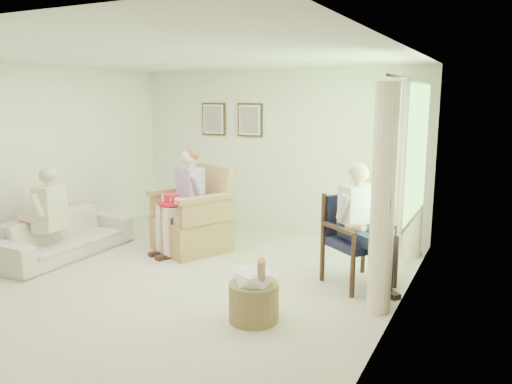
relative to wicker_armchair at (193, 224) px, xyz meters
The scene contains 18 objects.
floor 1.26m from the wicker_armchair, 64.00° to the right, with size 5.50×5.50×0.00m, color beige.
back_wall 1.98m from the wicker_armchair, 72.48° to the left, with size 5.00×0.04×2.60m, color silver.
left_wall 2.43m from the wicker_armchair, 151.29° to the right, with size 0.04×5.50×2.60m, color silver.
right_wall 3.34m from the wicker_armchair, 19.64° to the right, with size 0.04×5.50×2.60m, color silver.
ceiling 2.53m from the wicker_armchair, 64.00° to the right, with size 5.00×5.50×0.02m, color white.
window 3.23m from the wicker_armchair, ahead, with size 0.13×2.50×1.63m.
curtain_left 3.08m from the wicker_armchair, 16.76° to the right, with size 0.34×0.34×2.30m, color #FBEAC4.
curtain_right 3.16m from the wicker_armchair, 21.05° to the left, with size 0.34×0.34×2.30m, color #FBEAC4.
framed_print_left 2.24m from the wicker_armchair, 110.90° to the left, with size 0.45×0.05×0.55m.
framed_print_right 2.15m from the wicker_armchair, 87.29° to the left, with size 0.45×0.05×0.55m.
wicker_armchair is the anchor object (origin of this frame).
wood_armchair 2.49m from the wicker_armchair, ahead, with size 0.67×0.63×1.03m.
sofa 1.76m from the wicker_armchair, 144.17° to the right, with size 0.77×1.96×0.57m, color beige.
person_wicker 0.50m from the wicker_armchair, 90.00° to the right, with size 0.40×0.63×1.42m.
person_dark 2.54m from the wicker_armchair, ahead, with size 0.40×0.62×1.40m.
person_sofa 1.95m from the wicker_armchair, 137.57° to the right, with size 0.42×0.63×1.24m.
red_hat 0.52m from the wicker_armchair, 108.32° to the right, with size 0.36×0.36×0.14m.
hatbox 2.48m from the wicker_armchair, 42.37° to the right, with size 0.53×0.53×0.72m.
Camera 1 is at (3.38, -4.66, 2.16)m, focal length 35.00 mm.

